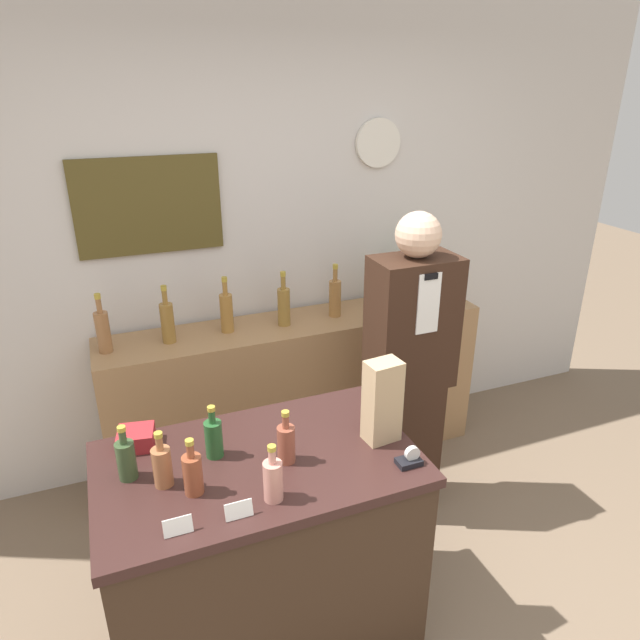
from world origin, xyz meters
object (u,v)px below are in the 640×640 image
(tape_dispenser, at_px, (410,459))
(shopkeeper, at_px, (409,373))
(potted_plant, at_px, (418,277))
(paper_bag, at_px, (382,401))

(tape_dispenser, bearing_deg, shopkeeper, 59.76)
(potted_plant, xyz_separation_m, tape_dispenser, (-0.85, -1.40, -0.15))
(shopkeeper, height_order, potted_plant, shopkeeper)
(shopkeeper, xyz_separation_m, tape_dispenser, (-0.46, -0.79, 0.13))
(shopkeeper, distance_m, paper_bag, 0.82)
(shopkeeper, xyz_separation_m, paper_bag, (-0.48, -0.60, 0.28))
(shopkeeper, xyz_separation_m, potted_plant, (0.39, 0.61, 0.28))
(tape_dispenser, bearing_deg, paper_bag, 97.52)
(potted_plant, xyz_separation_m, paper_bag, (-0.88, -1.21, -0.01))
(potted_plant, distance_m, tape_dispenser, 1.64)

